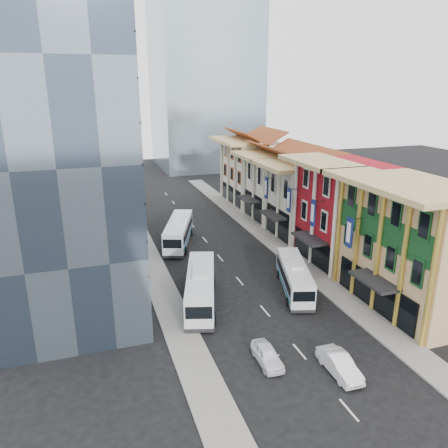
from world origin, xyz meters
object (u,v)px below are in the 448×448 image
object	(u,v)px
shophouse_tan	(416,246)
sedan_right	(339,365)
office_tower	(61,145)
bus_right	(294,276)
sedan_left	(267,355)
bus_left_near	(201,287)
bus_left_far	(179,231)

from	to	relation	value
shophouse_tan	sedan_right	bearing A→B (deg)	-149.42
office_tower	bus_right	xyz separation A→B (m)	(21.53, -8.03, -13.37)
bus_right	sedan_left	distance (m)	13.02
shophouse_tan	bus_left_near	bearing A→B (deg)	162.05
office_tower	bus_right	bearing A→B (deg)	-20.44
sedan_left	sedan_right	bearing A→B (deg)	-30.38
bus_left_near	sedan_right	distance (m)	15.38
sedan_right	bus_left_far	bearing A→B (deg)	100.04
bus_left_far	sedan_right	distance (m)	31.25
office_tower	bus_left_near	xyz separation A→B (m)	(11.57, -7.70, -13.18)
shophouse_tan	bus_left_far	xyz separation A→B (m)	(-17.81, 23.39, -4.18)
bus_left_far	bus_right	distance (m)	19.31
shophouse_tan	bus_right	size ratio (longest dim) A/B	1.37
office_tower	bus_left_near	bearing A→B (deg)	-33.67
bus_left_near	sedan_right	xyz separation A→B (m)	(6.93, -13.68, -1.09)
bus_right	sedan_right	size ratio (longest dim) A/B	2.28
bus_left_near	sedan_left	bearing A→B (deg)	-60.95
office_tower	bus_left_far	world-z (taller)	office_tower
shophouse_tan	bus_left_far	size ratio (longest dim) A/B	1.23
bus_left_far	bus_right	size ratio (longest dim) A/B	1.11
bus_right	sedan_right	world-z (taller)	bus_right
bus_left_far	sedan_left	bearing A→B (deg)	-68.34
shophouse_tan	sedan_right	xyz separation A→B (m)	(-12.50, -7.39, -5.26)
bus_left_near	sedan_left	xyz separation A→B (m)	(2.35, -10.84, -1.15)
office_tower	bus_left_far	bearing A→B (deg)	35.44
shophouse_tan	office_tower	xyz separation A→B (m)	(-31.00, 14.00, 9.00)
bus_right	sedan_left	xyz separation A→B (m)	(-7.61, -10.52, -0.96)
office_tower	bus_left_near	distance (m)	19.15
shophouse_tan	bus_right	xyz separation A→B (m)	(-9.47, 5.97, -4.37)
sedan_left	bus_right	bearing A→B (deg)	55.53
bus_left_far	sedan_right	size ratio (longest dim) A/B	2.53
shophouse_tan	sedan_left	world-z (taller)	shophouse_tan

